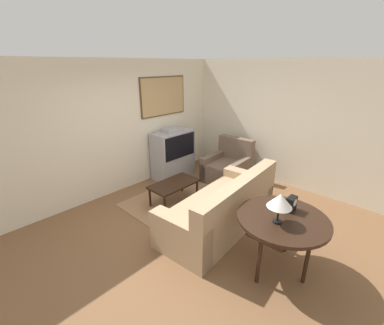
{
  "coord_description": "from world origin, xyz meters",
  "views": [
    {
      "loc": [
        -2.75,
        -2.52,
        2.61
      ],
      "look_at": [
        0.72,
        0.76,
        0.75
      ],
      "focal_mm": 24.0,
      "sensor_mm": 36.0,
      "label": 1
    }
  ],
  "objects_px": {
    "armchair": "(228,168)",
    "mantel_clock": "(291,204)",
    "couch": "(222,209)",
    "table_lamp": "(280,201)",
    "coffee_table": "(174,185)",
    "console_table": "(282,222)",
    "tv": "(173,154)"
  },
  "relations": [
    {
      "from": "couch",
      "to": "mantel_clock",
      "type": "height_order",
      "value": "mantel_clock"
    },
    {
      "from": "couch",
      "to": "coffee_table",
      "type": "xyz_separation_m",
      "value": [
        0.0,
        1.18,
        0.05
      ]
    },
    {
      "from": "console_table",
      "to": "table_lamp",
      "type": "height_order",
      "value": "table_lamp"
    },
    {
      "from": "couch",
      "to": "table_lamp",
      "type": "height_order",
      "value": "table_lamp"
    },
    {
      "from": "tv",
      "to": "table_lamp",
      "type": "xyz_separation_m",
      "value": [
        -1.28,
        -3.26,
        0.52
      ]
    },
    {
      "from": "tv",
      "to": "mantel_clock",
      "type": "height_order",
      "value": "tv"
    },
    {
      "from": "tv",
      "to": "couch",
      "type": "distance_m",
      "value": 2.33
    },
    {
      "from": "console_table",
      "to": "mantel_clock",
      "type": "distance_m",
      "value": 0.28
    },
    {
      "from": "armchair",
      "to": "table_lamp",
      "type": "xyz_separation_m",
      "value": [
        -1.98,
        -2.14,
        0.78
      ]
    },
    {
      "from": "couch",
      "to": "coffee_table",
      "type": "bearing_deg",
      "value": -95.01
    },
    {
      "from": "coffee_table",
      "to": "table_lamp",
      "type": "relative_size",
      "value": 2.5
    },
    {
      "from": "armchair",
      "to": "mantel_clock",
      "type": "xyz_separation_m",
      "value": [
        -1.61,
        -2.14,
        0.59
      ]
    },
    {
      "from": "armchair",
      "to": "mantel_clock",
      "type": "distance_m",
      "value": 2.74
    },
    {
      "from": "couch",
      "to": "console_table",
      "type": "height_order",
      "value": "couch"
    },
    {
      "from": "armchair",
      "to": "table_lamp",
      "type": "height_order",
      "value": "table_lamp"
    },
    {
      "from": "couch",
      "to": "coffee_table",
      "type": "distance_m",
      "value": 1.18
    },
    {
      "from": "couch",
      "to": "table_lamp",
      "type": "distance_m",
      "value": 1.41
    },
    {
      "from": "couch",
      "to": "mantel_clock",
      "type": "xyz_separation_m",
      "value": [
        -0.03,
        -1.11,
        0.56
      ]
    },
    {
      "from": "couch",
      "to": "console_table",
      "type": "bearing_deg",
      "value": 72.5
    },
    {
      "from": "armchair",
      "to": "console_table",
      "type": "distance_m",
      "value": 2.86
    },
    {
      "from": "table_lamp",
      "to": "mantel_clock",
      "type": "relative_size",
      "value": 1.98
    },
    {
      "from": "coffee_table",
      "to": "console_table",
      "type": "height_order",
      "value": "console_table"
    },
    {
      "from": "coffee_table",
      "to": "mantel_clock",
      "type": "distance_m",
      "value": 2.35
    },
    {
      "from": "console_table",
      "to": "mantel_clock",
      "type": "height_order",
      "value": "mantel_clock"
    },
    {
      "from": "tv",
      "to": "armchair",
      "type": "distance_m",
      "value": 1.34
    },
    {
      "from": "couch",
      "to": "console_table",
      "type": "xyz_separation_m",
      "value": [
        -0.25,
        -1.12,
        0.4
      ]
    },
    {
      "from": "armchair",
      "to": "coffee_table",
      "type": "xyz_separation_m",
      "value": [
        -1.58,
        0.15,
        0.07
      ]
    },
    {
      "from": "console_table",
      "to": "mantel_clock",
      "type": "relative_size",
      "value": 5.87
    },
    {
      "from": "armchair",
      "to": "mantel_clock",
      "type": "height_order",
      "value": "mantel_clock"
    },
    {
      "from": "console_table",
      "to": "couch",
      "type": "bearing_deg",
      "value": 77.45
    },
    {
      "from": "table_lamp",
      "to": "couch",
      "type": "bearing_deg",
      "value": 70.17
    },
    {
      "from": "table_lamp",
      "to": "armchair",
      "type": "bearing_deg",
      "value": 47.21
    }
  ]
}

